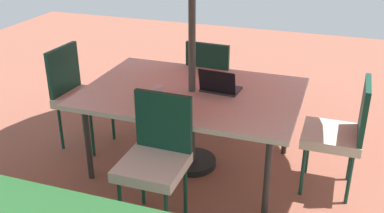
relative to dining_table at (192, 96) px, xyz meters
name	(u,v)px	position (x,y,z in m)	size (l,w,h in m)	color
ground_plane	(192,166)	(0.00, 0.00, -0.70)	(10.00, 10.00, 0.02)	#935442
dining_table	(192,96)	(0.00, 0.00, 0.00)	(1.83, 1.28, 0.74)	silver
chair_north	(156,155)	(0.00, 0.81, -0.14)	(0.46, 0.47, 0.98)	silver
chair_west	(341,130)	(-1.24, -0.03, -0.14)	(0.46, 0.46, 0.98)	silver
chair_east	(78,92)	(1.17, -0.04, -0.14)	(0.47, 0.46, 0.98)	silver
chair_south	(212,80)	(0.05, -0.76, -0.14)	(0.46, 0.47, 0.98)	silver
laptop	(220,87)	(-0.23, -0.06, 0.09)	(0.34, 0.27, 0.21)	#2D2D33
cup	(158,90)	(0.24, 0.18, 0.09)	(0.08, 0.08, 0.08)	white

